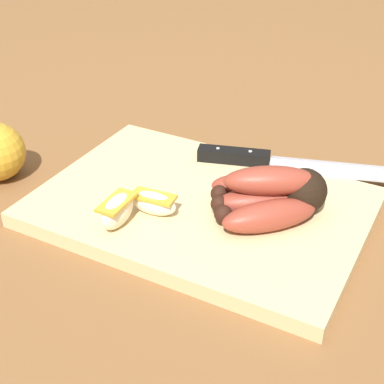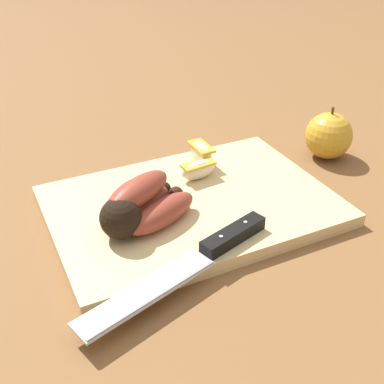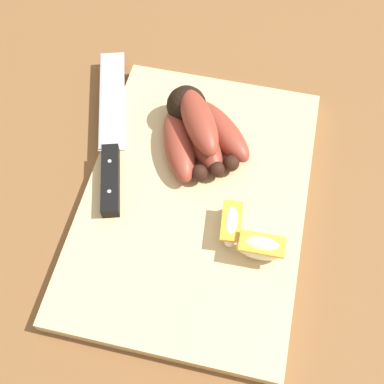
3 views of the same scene
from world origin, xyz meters
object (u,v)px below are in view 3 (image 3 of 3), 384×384
object	(u,v)px
apple_wedge_near	(261,248)
apple_wedge_middle	(231,224)
chefs_knife	(111,150)
banana_bunch	(198,129)

from	to	relation	value
apple_wedge_near	apple_wedge_middle	xyz separation A→B (m)	(0.02, 0.04, -0.00)
apple_wedge_near	chefs_knife	bearing A→B (deg)	64.69
apple_wedge_near	apple_wedge_middle	distance (m)	0.05
apple_wedge_middle	apple_wedge_near	bearing A→B (deg)	-122.25
chefs_knife	apple_wedge_near	bearing A→B (deg)	-115.31
chefs_knife	apple_wedge_middle	xyz separation A→B (m)	(-0.08, -0.18, 0.01)
banana_bunch	apple_wedge_near	distance (m)	0.18
chefs_knife	apple_wedge_middle	distance (m)	0.19
banana_bunch	apple_wedge_middle	xyz separation A→B (m)	(-0.12, -0.07, -0.01)
apple_wedge_near	apple_wedge_middle	size ratio (longest dim) A/B	0.97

